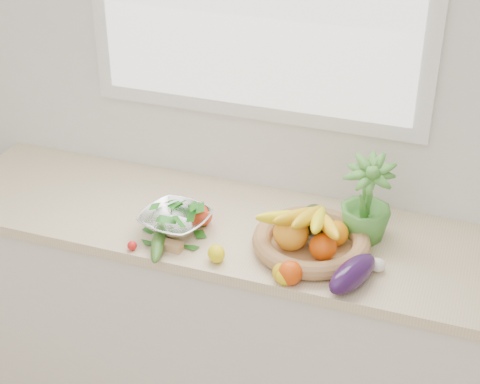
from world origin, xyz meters
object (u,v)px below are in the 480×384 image
(apple, at_px, (202,215))
(potted_herb, at_px, (366,200))
(cucumber, at_px, (159,241))
(fruit_basket, at_px, (310,236))
(eggplant, at_px, (353,274))
(colander_with_spinach, at_px, (175,217))

(apple, xyz_separation_m, potted_herb, (0.57, 0.12, 0.11))
(cucumber, xyz_separation_m, fruit_basket, (0.50, 0.16, 0.03))
(apple, bearing_deg, cucumber, -115.64)
(apple, relative_size, fruit_basket, 0.17)
(apple, distance_m, potted_herb, 0.60)
(eggplant, xyz_separation_m, colander_with_spinach, (-0.67, 0.09, 0.02))
(colander_with_spinach, bearing_deg, apple, 47.81)
(eggplant, xyz_separation_m, fruit_basket, (-0.18, 0.15, 0.01))
(fruit_basket, bearing_deg, apple, 177.16)
(potted_herb, height_order, fruit_basket, potted_herb)
(cucumber, xyz_separation_m, potted_herb, (0.66, 0.30, 0.13))
(apple, height_order, potted_herb, potted_herb)
(apple, relative_size, eggplant, 0.34)
(apple, height_order, cucumber, apple)
(cucumber, bearing_deg, potted_herb, 24.53)
(eggplant, bearing_deg, colander_with_spinach, 171.91)
(cucumber, relative_size, potted_herb, 0.80)
(apple, bearing_deg, fruit_basket, -2.84)
(apple, relative_size, colander_with_spinach, 0.28)
(fruit_basket, bearing_deg, cucumber, -162.14)
(apple, relative_size, cucumber, 0.31)
(eggplant, bearing_deg, potted_herb, 94.48)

